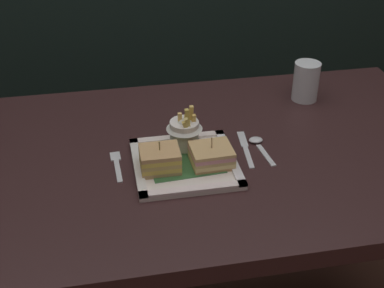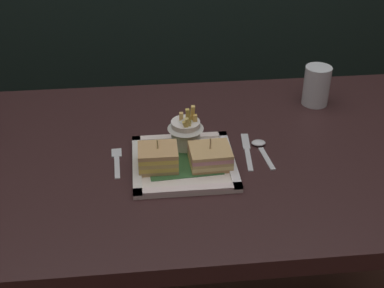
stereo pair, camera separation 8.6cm
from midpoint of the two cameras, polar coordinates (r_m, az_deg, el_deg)
name	(u,v)px [view 1 (the left image)]	position (r m, az deg, el deg)	size (l,w,h in m)	color
dining_table	(199,188)	(1.34, -1.12, -4.83)	(1.34, 0.77, 0.72)	#321D1D
square_plate	(185,163)	(1.22, -2.80, -2.17)	(0.24, 0.24, 0.02)	white
sandwich_half_left	(160,159)	(1.19, -5.57, -1.71)	(0.09, 0.08, 0.07)	tan
sandwich_half_right	(211,155)	(1.20, 0.08, -1.30)	(0.10, 0.09, 0.07)	tan
fries_cup	(185,129)	(1.25, -2.78, 1.56)	(0.09, 0.09, 0.11)	white
water_glass	(306,83)	(1.52, 10.65, 6.46)	(0.07, 0.07, 0.11)	silver
fork	(117,164)	(1.25, -10.12, -2.24)	(0.03, 0.13, 0.00)	silver
knife	(245,147)	(1.29, 3.91, -0.41)	(0.03, 0.16, 0.00)	silver
spoon	(258,144)	(1.30, 5.34, -0.02)	(0.04, 0.13, 0.01)	silver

